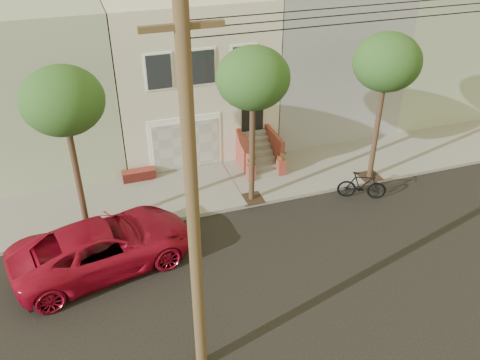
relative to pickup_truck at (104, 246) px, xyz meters
name	(u,v)px	position (x,y,z in m)	size (l,w,h in m)	color
ground	(262,267)	(5.04, -1.80, -0.84)	(90.00, 90.00, 0.00)	black
sidewalk	(218,186)	(5.04, 3.55, -0.77)	(40.00, 3.70, 0.15)	gray
house_row	(182,63)	(5.04, 9.38, 2.80)	(33.10, 11.70, 7.00)	beige
tree_left	(63,102)	(-0.46, 2.10, 4.41)	(2.70, 2.57, 6.30)	#2D2116
tree_mid	(253,79)	(6.04, 2.10, 4.41)	(2.70, 2.57, 6.30)	#2D2116
tree_right	(387,63)	(11.54, 2.10, 4.41)	(2.70, 2.57, 6.30)	#2D2116
pickup_truck	(104,246)	(0.00, 0.00, 0.00)	(2.79, 6.06, 1.68)	maroon
motorcycle	(362,185)	(10.44, 0.94, -0.24)	(0.56, 1.99, 1.20)	black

